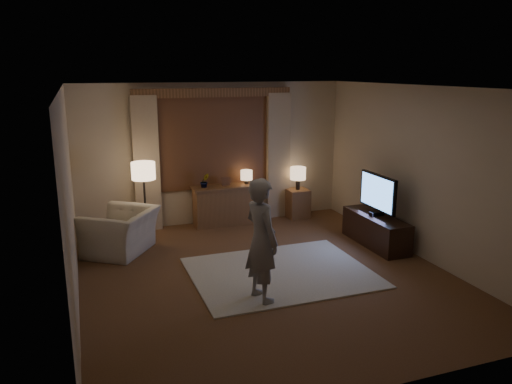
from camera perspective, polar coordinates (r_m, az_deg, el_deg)
name	(u,v)px	position (r m, az deg, el deg)	size (l,w,h in m)	color
room	(254,176)	(7.17, -0.19, 1.85)	(5.04, 5.54, 2.64)	brown
rug	(281,272)	(7.21, 2.83, -9.16)	(2.50, 2.00, 0.02)	beige
sideboard	(226,206)	(9.30, -3.42, -1.60)	(1.20, 0.40, 0.70)	brown
picture_frame	(226,182)	(9.19, -3.46, 1.11)	(0.16, 0.02, 0.20)	brown
plant	(205,181)	(9.08, -5.88, 1.22)	(0.17, 0.13, 0.30)	#999999
table_lamp_sideboard	(246,176)	(9.28, -1.10, 1.88)	(0.22, 0.22, 0.30)	black
floor_lamp	(144,175)	(8.42, -12.73, 1.89)	(0.39, 0.39, 1.34)	black
armchair	(121,232)	(8.14, -15.18, -4.40)	(1.06, 0.92, 0.69)	beige
side_table	(297,203)	(9.75, 4.75, -1.31)	(0.40, 0.40, 0.56)	brown
table_lamp_side	(298,174)	(9.62, 4.82, 2.07)	(0.30, 0.30, 0.44)	black
tv_stand	(376,230)	(8.46, 13.52, -4.26)	(0.45, 1.40, 0.50)	black
tv	(378,193)	(8.29, 13.76, -0.14)	(0.23, 0.95, 0.68)	black
person	(261,240)	(6.12, 0.63, -5.50)	(0.57, 0.37, 1.55)	gray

